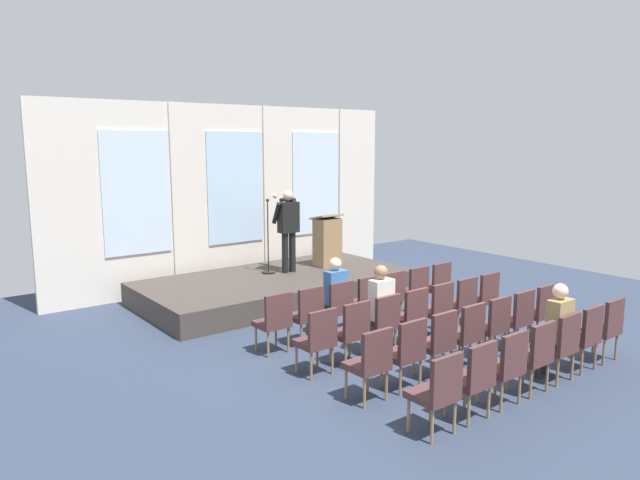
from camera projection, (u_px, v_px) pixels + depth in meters
The scene contains 37 objects.
ground_plane at pixel (425, 353), 8.85m from camera, with size 14.85×14.85×0.00m, color #2D384C.
rear_partition at pixel (236, 195), 13.00m from camera, with size 8.33×0.14×3.93m.
stage_platform at pixel (276, 286), 11.99m from camera, with size 5.43×2.69×0.44m, color #3F3833.
speaker at pixel (288, 225), 12.14m from camera, with size 0.51×0.69×1.71m.
mic_stand at pixel (268, 257), 12.17m from camera, with size 0.28×0.28×1.56m.
lectern at pixel (327, 241), 12.82m from camera, with size 0.60×0.48×1.16m.
chair_r0_c0 at pixel (275, 319), 8.75m from camera, with size 0.46×0.44×0.94m.
chair_r0_c1 at pixel (307, 312), 9.11m from camera, with size 0.46×0.44×0.94m.
chair_r0_c2 at pixel (337, 305), 9.47m from camera, with size 0.46×0.44×0.94m.
audience_r0_c2 at pixel (334, 293), 9.51m from camera, with size 0.36×0.39×1.31m.
chair_r0_c3 at pixel (365, 299), 9.84m from camera, with size 0.46×0.44×0.94m.
chair_r0_c4 at pixel (390, 294), 10.20m from camera, with size 0.46×0.44×0.94m.
chair_r0_c5 at pixel (414, 288), 10.56m from camera, with size 0.46×0.44×0.94m.
chair_r0_c6 at pixel (437, 284), 10.92m from camera, with size 0.46×0.44×0.94m.
chair_r1_c0 at pixel (318, 337), 7.92m from camera, with size 0.46×0.44×0.94m.
chair_r1_c1 at pixel (351, 329), 8.29m from camera, with size 0.46×0.44×0.94m.
chair_r1_c2 at pixel (382, 321), 8.65m from camera, with size 0.46×0.44×0.94m.
audience_r1_c2 at pixel (379, 305), 8.67m from camera, with size 0.36×0.39×1.37m.
chair_r1_c3 at pixel (411, 314), 9.01m from camera, with size 0.46×0.44×0.94m.
chair_r1_c4 at pixel (437, 307), 9.37m from camera, with size 0.46×0.44×0.94m.
chair_r1_c5 at pixel (461, 301), 9.73m from camera, with size 0.46×0.44×0.94m.
chair_r1_c6 at pixel (484, 295), 10.09m from camera, with size 0.46×0.44×0.94m.
chair_r2_c0 at pixel (371, 360), 7.10m from camera, with size 0.46×0.44×0.94m.
chair_r2_c1 at pixel (406, 350), 7.46m from camera, with size 0.46×0.44×0.94m.
chair_r2_c2 at pixel (437, 340), 7.82m from camera, with size 0.46×0.44×0.94m.
chair_r2_c3 at pixel (466, 331), 8.18m from camera, with size 0.46×0.44×0.94m.
chair_r2_c4 at pixel (493, 323), 8.55m from camera, with size 0.46×0.44×0.94m.
chair_r2_c5 at pixel (517, 316), 8.91m from camera, with size 0.46×0.44×0.94m.
chair_r2_c6 at pixel (539, 309), 9.27m from camera, with size 0.46×0.44×0.94m.
chair_r3_c0 at pixel (438, 389), 6.27m from camera, with size 0.46×0.44×0.94m.
chair_r3_c1 at pixel (473, 376), 6.63m from camera, with size 0.46×0.44×0.94m.
chair_r3_c2 at pixel (505, 364), 7.00m from camera, with size 0.46×0.44×0.94m.
chair_r3_c3 at pixel (534, 353), 7.36m from camera, with size 0.46×0.44×0.94m.
chair_r3_c4 at pixel (560, 343), 7.72m from camera, with size 0.46×0.44×0.94m.
audience_r3_c4 at pixel (556, 327), 7.75m from camera, with size 0.36×0.39×1.33m.
chair_r3_c5 at pixel (584, 334), 8.08m from camera, with size 0.46×0.44×0.94m.
chair_r3_c6 at pixel (606, 325), 8.44m from camera, with size 0.46×0.44×0.94m.
Camera 1 is at (-6.42, -5.71, 3.15)m, focal length 32.97 mm.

